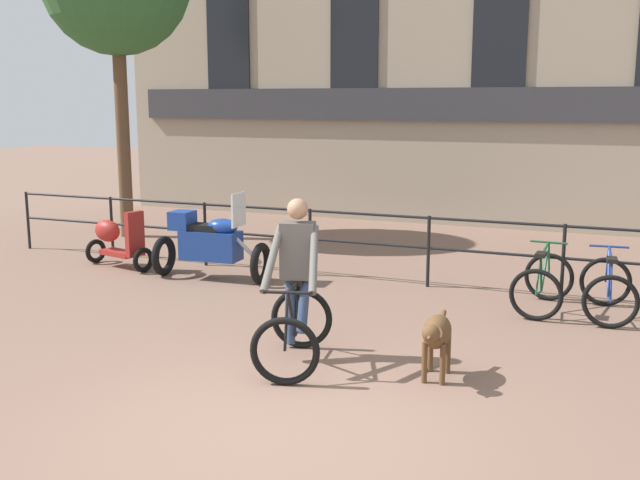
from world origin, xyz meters
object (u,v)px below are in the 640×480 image
object	(u,v)px
parked_motorcycle	(210,243)
cyclist_with_bike	(296,290)
parked_bicycle_near_lamp	(543,283)
parked_scooter	(116,239)
parked_bicycle_mid_left	(608,289)
dog	(436,334)

from	to	relation	value
parked_motorcycle	cyclist_with_bike	bearing A→B (deg)	-139.25
cyclist_with_bike	parked_bicycle_near_lamp	xyz separation A→B (m)	(2.17, 2.97, -0.41)
parked_bicycle_near_lamp	parked_scooter	size ratio (longest dim) A/B	0.85
cyclist_with_bike	parked_bicycle_mid_left	bearing A→B (deg)	29.67
dog	parked_scooter	size ratio (longest dim) A/B	0.66
parked_motorcycle	parked_scooter	size ratio (longest dim) A/B	1.34
parked_bicycle_near_lamp	parked_bicycle_mid_left	world-z (taller)	same
dog	parked_motorcycle	bearing A→B (deg)	142.34
dog	parked_bicycle_near_lamp	xyz separation A→B (m)	(0.69, 2.94, -0.10)
parked_bicycle_mid_left	parked_bicycle_near_lamp	bearing A→B (deg)	-4.83
parked_motorcycle	parked_bicycle_near_lamp	world-z (taller)	parked_motorcycle
parked_motorcycle	parked_scooter	xyz separation A→B (m)	(-1.85, 0.16, -0.10)
parked_motorcycle	parked_bicycle_near_lamp	bearing A→B (deg)	-91.08
cyclist_with_bike	parked_bicycle_mid_left	size ratio (longest dim) A/B	1.46
dog	parked_bicycle_near_lamp	bearing A→B (deg)	72.68
cyclist_with_bike	parked_bicycle_mid_left	world-z (taller)	cyclist_with_bike
parked_scooter	parked_bicycle_near_lamp	bearing A→B (deg)	-75.89
dog	parked_scooter	world-z (taller)	parked_scooter
cyclist_with_bike	parked_motorcycle	distance (m)	3.90
parked_motorcycle	parked_scooter	distance (m)	1.86
dog	parked_scooter	bearing A→B (deg)	149.99
parked_motorcycle	dog	bearing A→B (deg)	-126.59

